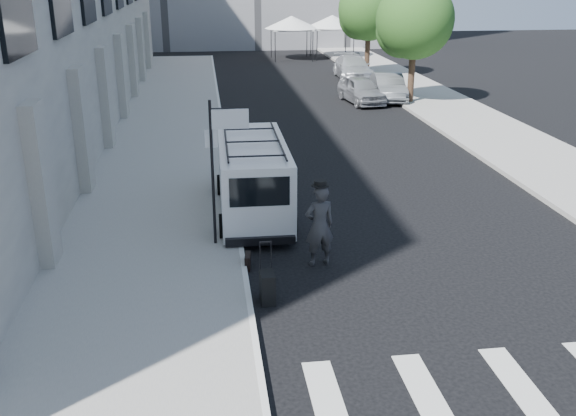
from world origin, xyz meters
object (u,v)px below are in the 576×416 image
object	(u,v)px
suitcase	(267,287)
cargo_van	(253,176)
briefcase	(248,261)
parked_car_b	(388,87)
parked_car_c	(353,67)
businessman	(319,226)
parked_car_a	(361,90)

from	to	relation	value
suitcase	cargo_van	xyz separation A→B (m)	(0.12, 5.15, 0.75)
briefcase	parked_car_b	xyz separation A→B (m)	(8.70, 19.21, 0.51)
suitcase	parked_car_c	distance (m)	29.12
businessman	parked_car_a	distance (m)	19.47
businessman	cargo_van	bearing A→B (deg)	-81.77
parked_car_c	parked_car_b	bearing A→B (deg)	-85.14
briefcase	parked_car_c	bearing A→B (deg)	79.01
businessman	suitcase	distance (m)	2.22
parked_car_c	cargo_van	bearing A→B (deg)	-106.71
businessman	parked_car_c	xyz separation A→B (m)	(6.79, 26.31, -0.26)
suitcase	businessman	bearing A→B (deg)	48.00
businessman	briefcase	xyz separation A→B (m)	(-1.64, 0.00, -0.79)
businessman	cargo_van	size ratio (longest dim) A/B	0.35
parked_car_a	parked_car_b	bearing A→B (deg)	11.64
parked_car_a	parked_car_c	bearing A→B (deg)	73.19
cargo_van	parked_car_b	bearing A→B (deg)	62.80
suitcase	parked_car_c	xyz separation A→B (m)	(8.14, 27.96, 0.37)
parked_car_c	suitcase	bearing A→B (deg)	-103.56
businessman	briefcase	distance (m)	1.82
cargo_van	suitcase	bearing A→B (deg)	-90.63
businessman	parked_car_b	distance (m)	20.46
briefcase	parked_car_a	world-z (taller)	parked_car_a
cargo_van	parked_car_a	distance (m)	16.60
cargo_van	parked_car_b	distance (m)	17.76
businessman	suitcase	xyz separation A→B (m)	(-1.36, -1.64, -0.62)
cargo_van	parked_car_a	world-z (taller)	cargo_van
businessman	parked_car_c	bearing A→B (deg)	-115.72
parked_car_a	parked_car_b	size ratio (longest dim) A/B	0.94
suitcase	briefcase	bearing A→B (deg)	97.43
parked_car_a	parked_car_b	world-z (taller)	parked_car_b
suitcase	cargo_van	world-z (taller)	cargo_van
businessman	suitcase	world-z (taller)	businessman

